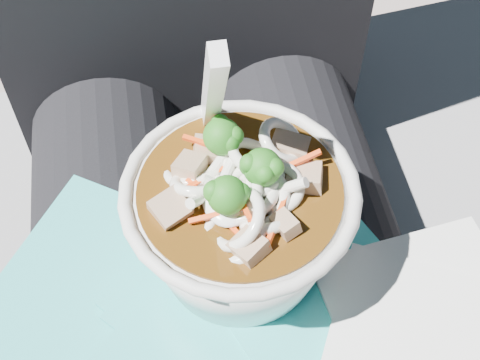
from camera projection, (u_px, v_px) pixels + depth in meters
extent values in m
cube|color=slate|center=(215.00, 316.00, 0.88)|extent=(1.05, 0.62, 0.46)
cylinder|color=black|center=(122.00, 343.00, 0.54)|extent=(0.14, 0.48, 0.14)
cylinder|color=black|center=(335.00, 309.00, 0.56)|extent=(0.14, 0.48, 0.14)
cube|color=#29AEAD|center=(110.00, 301.00, 0.48)|extent=(0.24, 0.24, 0.00)
cube|color=#29AEAD|center=(287.00, 320.00, 0.47)|extent=(0.19, 0.20, 0.00)
cube|color=#29AEAD|center=(249.00, 291.00, 0.48)|extent=(0.22, 0.22, 0.00)
cube|color=#29AEAD|center=(243.00, 295.00, 0.48)|extent=(0.20, 0.20, 0.00)
cube|color=#29AEAD|center=(313.00, 291.00, 0.47)|extent=(0.18, 0.19, 0.00)
cube|color=white|center=(431.00, 318.00, 0.46)|extent=(0.15, 0.15, 0.00)
cube|color=white|center=(414.00, 333.00, 0.45)|extent=(0.15, 0.15, 0.00)
torus|color=silver|center=(240.00, 191.00, 0.42)|extent=(0.15, 0.15, 0.01)
cylinder|color=#432709|center=(240.00, 194.00, 0.42)|extent=(0.13, 0.13, 0.01)
torus|color=white|center=(257.00, 160.00, 0.43)|extent=(0.05, 0.06, 0.04)
torus|color=white|center=(281.00, 173.00, 0.43)|extent=(0.06, 0.06, 0.01)
torus|color=white|center=(254.00, 197.00, 0.41)|extent=(0.06, 0.06, 0.02)
torus|color=white|center=(242.00, 197.00, 0.42)|extent=(0.05, 0.05, 0.03)
torus|color=white|center=(194.00, 167.00, 0.43)|extent=(0.06, 0.06, 0.03)
torus|color=white|center=(227.00, 193.00, 0.42)|extent=(0.05, 0.06, 0.04)
torus|color=white|center=(237.00, 219.00, 0.40)|extent=(0.05, 0.06, 0.04)
torus|color=white|center=(282.00, 141.00, 0.43)|extent=(0.04, 0.04, 0.03)
torus|color=white|center=(264.00, 222.00, 0.41)|extent=(0.04, 0.04, 0.03)
torus|color=white|center=(197.00, 183.00, 0.42)|extent=(0.05, 0.04, 0.03)
torus|color=white|center=(233.00, 234.00, 0.40)|extent=(0.05, 0.05, 0.03)
torus|color=white|center=(241.00, 197.00, 0.41)|extent=(0.05, 0.05, 0.02)
torus|color=white|center=(260.00, 182.00, 0.42)|extent=(0.04, 0.04, 0.03)
torus|color=white|center=(275.00, 187.00, 0.42)|extent=(0.04, 0.04, 0.02)
torus|color=white|center=(250.00, 162.00, 0.44)|extent=(0.06, 0.06, 0.03)
cylinder|color=white|center=(200.00, 197.00, 0.41)|extent=(0.03, 0.01, 0.02)
cylinder|color=white|center=(281.00, 189.00, 0.41)|extent=(0.03, 0.02, 0.03)
cylinder|color=white|center=(218.00, 165.00, 0.42)|extent=(0.03, 0.03, 0.01)
cylinder|color=white|center=(201.00, 198.00, 0.41)|extent=(0.02, 0.02, 0.02)
cylinder|color=white|center=(221.00, 187.00, 0.41)|extent=(0.03, 0.03, 0.02)
cylinder|color=white|center=(223.00, 188.00, 0.41)|extent=(0.03, 0.02, 0.02)
cylinder|color=#669447|center=(262.00, 179.00, 0.42)|extent=(0.01, 0.01, 0.01)
sphere|color=#155A14|center=(262.00, 167.00, 0.41)|extent=(0.02, 0.02, 0.02)
sphere|color=#155A14|center=(249.00, 164.00, 0.40)|extent=(0.01, 0.01, 0.01)
sphere|color=#155A14|center=(274.00, 167.00, 0.40)|extent=(0.01, 0.01, 0.01)
sphere|color=#155A14|center=(249.00, 166.00, 0.41)|extent=(0.01, 0.01, 0.01)
sphere|color=#155A14|center=(265.00, 174.00, 0.40)|extent=(0.01, 0.01, 0.01)
cylinder|color=#669447|center=(222.00, 148.00, 0.43)|extent=(0.01, 0.01, 0.01)
sphere|color=#155A14|center=(222.00, 136.00, 0.42)|extent=(0.02, 0.02, 0.02)
sphere|color=#155A14|center=(234.00, 135.00, 0.42)|extent=(0.01, 0.01, 0.01)
sphere|color=#155A14|center=(234.00, 136.00, 0.42)|extent=(0.01, 0.01, 0.01)
sphere|color=#155A14|center=(220.00, 123.00, 0.42)|extent=(0.01, 0.01, 0.01)
sphere|color=#155A14|center=(230.00, 142.00, 0.42)|extent=(0.01, 0.01, 0.01)
cylinder|color=#669447|center=(227.00, 206.00, 0.41)|extent=(0.01, 0.01, 0.01)
sphere|color=#155A14|center=(227.00, 195.00, 0.40)|extent=(0.02, 0.02, 0.02)
sphere|color=#155A14|center=(241.00, 192.00, 0.40)|extent=(0.01, 0.01, 0.01)
sphere|color=#155A14|center=(213.00, 191.00, 0.39)|extent=(0.01, 0.01, 0.01)
sphere|color=#155A14|center=(215.00, 190.00, 0.40)|extent=(0.01, 0.01, 0.01)
sphere|color=#155A14|center=(213.00, 193.00, 0.39)|extent=(0.01, 0.01, 0.01)
cube|color=#FE4B15|center=(282.00, 169.00, 0.42)|extent=(0.05, 0.01, 0.02)
cube|color=#FE4B15|center=(213.00, 207.00, 0.41)|extent=(0.03, 0.05, 0.01)
cube|color=#FE4B15|center=(278.00, 218.00, 0.40)|extent=(0.02, 0.04, 0.00)
cube|color=#FE4B15|center=(239.00, 197.00, 0.40)|extent=(0.01, 0.04, 0.02)
cube|color=#FE4B15|center=(218.00, 214.00, 0.40)|extent=(0.04, 0.00, 0.01)
cube|color=#FE4B15|center=(195.00, 184.00, 0.42)|extent=(0.04, 0.02, 0.01)
cube|color=#FE4B15|center=(210.00, 145.00, 0.43)|extent=(0.03, 0.02, 0.00)
cube|color=#9A7357|center=(305.00, 179.00, 0.42)|extent=(0.03, 0.03, 0.02)
cube|color=#9A7357|center=(289.00, 149.00, 0.44)|extent=(0.03, 0.03, 0.02)
cube|color=#9A7357|center=(208.00, 151.00, 0.44)|extent=(0.02, 0.02, 0.02)
cube|color=#9A7357|center=(190.00, 167.00, 0.42)|extent=(0.02, 0.03, 0.02)
cube|color=#9A7357|center=(170.00, 209.00, 0.41)|extent=(0.03, 0.03, 0.02)
cube|color=#9A7357|center=(249.00, 247.00, 0.39)|extent=(0.03, 0.03, 0.02)
cube|color=#9A7357|center=(286.00, 224.00, 0.40)|extent=(0.02, 0.02, 0.01)
ellipsoid|color=white|center=(226.00, 201.00, 0.41)|extent=(0.03, 0.04, 0.01)
cube|color=white|center=(213.00, 91.00, 0.40)|extent=(0.01, 0.07, 0.12)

